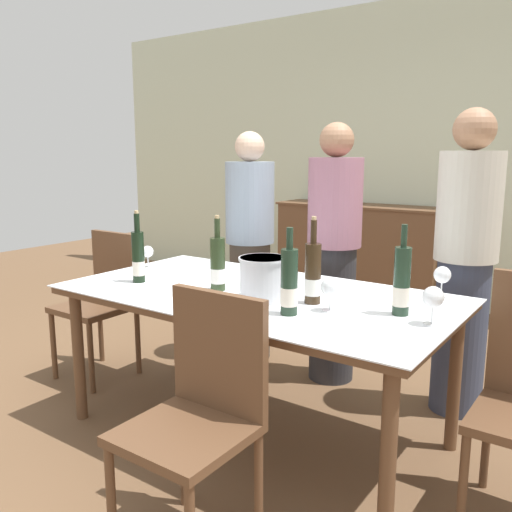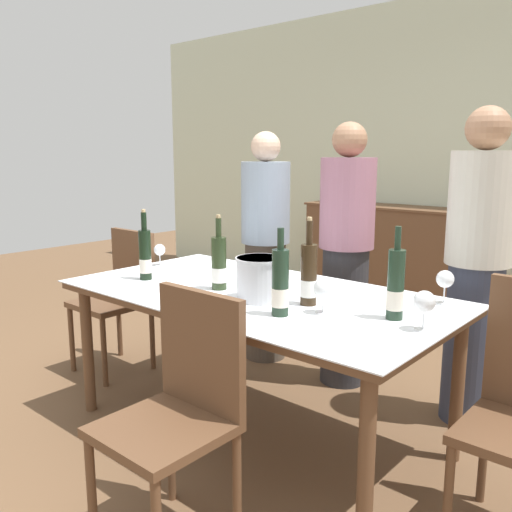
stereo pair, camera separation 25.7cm
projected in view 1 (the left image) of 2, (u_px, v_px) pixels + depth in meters
The scene contains 19 objects.
ground_plane at pixel (256, 432), 2.80m from camera, with size 12.00×12.00×0.00m, color brown.
back_wall at pixel (444, 155), 4.92m from camera, with size 8.00×0.10×2.80m.
sideboard_cabinet at pixel (359, 253), 5.24m from camera, with size 1.63×0.46×0.93m.
dining_table at pixel (256, 304), 2.67m from camera, with size 1.92×1.03×0.75m.
ice_bucket at pixel (263, 277), 2.50m from camera, with size 0.23×0.23×0.20m.
wine_bottle_0 at pixel (138, 257), 2.84m from camera, with size 0.07×0.07×0.38m.
wine_bottle_1 at pixel (218, 265), 2.67m from camera, with size 0.08×0.08×0.37m.
wine_bottle_2 at pixel (402, 283), 2.26m from camera, with size 0.07×0.07×0.38m.
wine_bottle_3 at pixel (289, 284), 2.27m from camera, with size 0.07×0.07×0.37m.
wine_bottle_4 at pixel (313, 275), 2.44m from camera, with size 0.07×0.07×0.40m.
wine_glass_0 at pixel (433, 298), 2.13m from camera, with size 0.09×0.09×0.16m.
wine_glass_1 at pixel (330, 288), 2.32m from camera, with size 0.08×0.08×0.15m.
wine_glass_2 at pixel (148, 253), 3.21m from camera, with size 0.07×0.07×0.13m.
wine_glass_3 at pixel (442, 276), 2.52m from camera, with size 0.08×0.08×0.15m.
chair_left_end at pixel (104, 294), 3.48m from camera, with size 0.42×0.42×0.92m.
chair_near_front at pixel (201, 404), 1.95m from camera, with size 0.42×0.42×0.92m.
person_host at pixel (250, 248), 3.70m from camera, with size 0.33×0.33×1.56m.
person_guest_left at pixel (334, 255), 3.34m from camera, with size 0.33×0.33×1.60m.
person_guest_right at pixel (465, 265), 2.90m from camera, with size 0.33×0.33×1.65m.
Camera 1 is at (1.49, -2.11, 1.42)m, focal length 38.00 mm.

